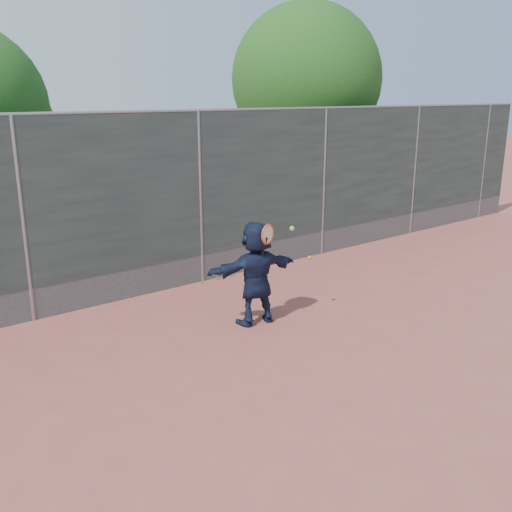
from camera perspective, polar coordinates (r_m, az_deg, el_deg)
ground at (r=7.86m, az=8.81°, el=-8.85°), size 80.00×80.00×0.00m
player at (r=8.26m, az=0.00°, el=-1.70°), size 1.47×0.66×1.53m
ball_ground at (r=11.75m, az=5.39°, el=-0.13°), size 0.07×0.07×0.07m
fence at (r=9.99m, az=-5.62°, el=6.14°), size 20.00×0.06×3.03m
swing_action at (r=7.99m, az=1.40°, el=2.13°), size 0.55×0.21×0.51m
tree_right at (r=14.52m, az=5.45°, el=16.74°), size 3.78×3.60×5.39m
weed_clump at (r=10.40m, az=-3.69°, el=-1.65°), size 0.68×0.07×0.30m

